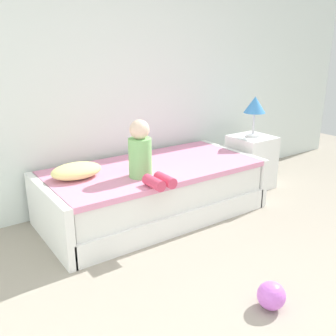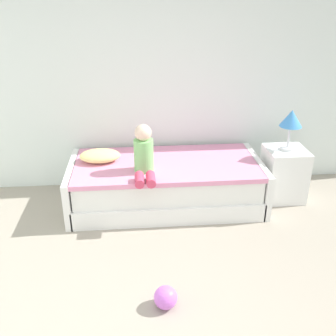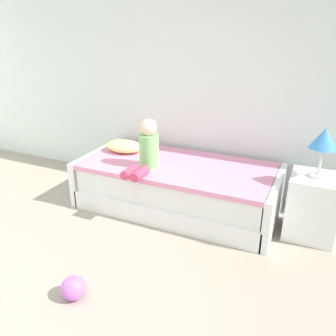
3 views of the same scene
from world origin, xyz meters
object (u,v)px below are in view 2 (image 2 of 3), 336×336
at_px(bed, 166,183).
at_px(table_lamp, 291,120).
at_px(toy_ball, 166,298).
at_px(child_figure, 144,154).
at_px(pillow, 100,156).
at_px(nightstand, 284,174).

relative_size(bed, table_lamp, 4.69).
bearing_deg(table_lamp, bed, -179.53).
bearing_deg(toy_ball, table_lamp, 47.15).
bearing_deg(toy_ball, child_figure, 94.38).
xyz_separation_m(table_lamp, child_figure, (-1.59, -0.24, -0.23)).
bearing_deg(child_figure, bed, 43.21).
xyz_separation_m(table_lamp, pillow, (-2.06, 0.09, -0.37)).
distance_m(child_figure, toy_ball, 1.50).
xyz_separation_m(child_figure, toy_ball, (0.10, -1.37, -0.61)).
relative_size(table_lamp, pillow, 1.02).
distance_m(pillow, toy_ball, 1.85).
bearing_deg(child_figure, table_lamp, 8.55).
height_order(bed, table_lamp, table_lamp).
bearing_deg(pillow, nightstand, -2.47).
bearing_deg(nightstand, table_lamp, 0.00).
distance_m(table_lamp, pillow, 2.10).
xyz_separation_m(nightstand, pillow, (-2.06, 0.09, 0.26)).
relative_size(nightstand, child_figure, 1.18).
distance_m(nightstand, toy_ball, 2.20).
height_order(child_figure, toy_ball, child_figure).
relative_size(nightstand, pillow, 1.36).
distance_m(bed, table_lamp, 1.52).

